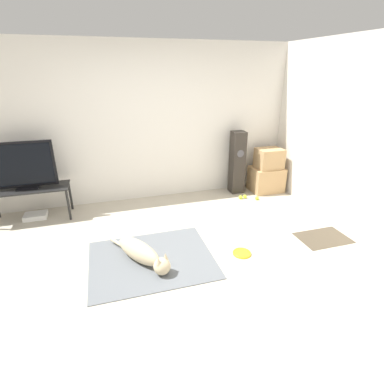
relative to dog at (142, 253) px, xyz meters
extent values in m
plane|color=#BCB29E|center=(0.31, -0.13, -0.13)|extent=(12.00, 12.00, 0.00)
cube|color=silver|center=(0.31, 1.97, 1.14)|extent=(8.00, 0.06, 2.55)
cube|color=silver|center=(2.91, -0.13, 1.14)|extent=(0.06, 8.00, 2.55)
cube|color=slate|center=(0.11, 0.03, -0.13)|extent=(1.45, 1.19, 0.01)
ellipsoid|color=beige|center=(-0.03, 0.06, 0.00)|extent=(0.55, 0.70, 0.25)
sphere|color=beige|center=(0.18, -0.28, -0.02)|extent=(0.19, 0.19, 0.19)
cone|color=beige|center=(0.22, -0.26, 0.08)|extent=(0.06, 0.06, 0.09)
cone|color=beige|center=(0.13, -0.32, 0.08)|extent=(0.06, 0.06, 0.09)
cylinder|color=beige|center=(-0.28, 0.45, -0.07)|extent=(0.15, 0.21, 0.04)
cylinder|color=yellow|center=(1.20, -0.17, -0.12)|extent=(0.22, 0.22, 0.02)
torus|color=yellow|center=(1.20, -0.17, -0.12)|extent=(0.23, 0.23, 0.02)
cube|color=tan|center=(2.53, 1.62, 0.09)|extent=(0.56, 0.46, 0.45)
cube|color=tan|center=(2.54, 1.61, 0.49)|extent=(0.45, 0.36, 0.35)
cube|color=#2D2823|center=(1.97, 1.73, 0.43)|extent=(0.23, 0.23, 1.12)
cylinder|color=#4C4C51|center=(1.97, 1.61, 0.62)|extent=(0.13, 0.00, 0.13)
cube|color=black|center=(-1.43, 1.61, 0.36)|extent=(1.12, 0.45, 0.02)
cylinder|color=black|center=(-0.90, 1.42, 0.11)|extent=(0.04, 0.04, 0.48)
cylinder|color=black|center=(-0.90, 1.81, 0.11)|extent=(0.04, 0.04, 0.48)
cube|color=black|center=(-1.43, 1.61, 0.38)|extent=(0.30, 0.20, 0.02)
cube|color=black|center=(-1.43, 1.62, 0.73)|extent=(0.85, 0.04, 0.67)
cube|color=black|center=(-1.43, 1.60, 0.73)|extent=(0.78, 0.01, 0.60)
sphere|color=#C6E033|center=(2.17, 1.26, -0.10)|extent=(0.07, 0.07, 0.07)
sphere|color=#C6E033|center=(2.00, 1.39, -0.10)|extent=(0.07, 0.07, 0.07)
sphere|color=#C6E033|center=(1.91, 1.38, -0.10)|extent=(0.07, 0.07, 0.07)
cube|color=white|center=(-1.42, 1.62, -0.10)|extent=(0.33, 0.24, 0.07)
cube|color=#4C4233|center=(2.43, -0.14, -0.13)|extent=(0.68, 0.46, 0.01)
camera|label=1|loc=(-0.29, -3.00, 2.00)|focal=28.00mm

